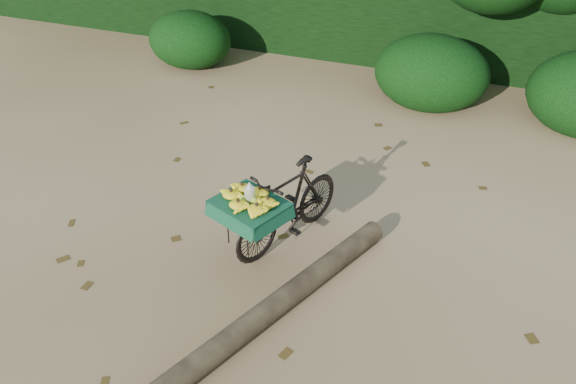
% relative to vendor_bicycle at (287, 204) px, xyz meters
% --- Properties ---
extents(ground, '(80.00, 80.00, 0.00)m').
position_rel_vendor_bicycle_xyz_m(ground, '(-0.61, 0.12, -0.52)').
color(ground, tan).
rests_on(ground, ground).
extents(vendor_bicycle, '(1.20, 1.83, 1.01)m').
position_rel_vendor_bicycle_xyz_m(vendor_bicycle, '(0.00, 0.00, 0.00)').
color(vendor_bicycle, black).
rests_on(vendor_bicycle, ground).
extents(fallen_log, '(1.46, 3.15, 0.24)m').
position_rel_vendor_bicycle_xyz_m(fallen_log, '(0.33, -1.13, -0.40)').
color(fallen_log, brown).
rests_on(fallen_log, ground).
extents(hedge_backdrop, '(26.00, 1.80, 1.80)m').
position_rel_vendor_bicycle_xyz_m(hedge_backdrop, '(-0.61, 6.42, 0.38)').
color(hedge_backdrop, black).
rests_on(hedge_backdrop, ground).
extents(bush_clumps, '(8.80, 1.70, 0.90)m').
position_rel_vendor_bicycle_xyz_m(bush_clumps, '(-0.11, 4.42, -0.07)').
color(bush_clumps, black).
rests_on(bush_clumps, ground).
extents(leaf_litter, '(7.00, 7.30, 0.01)m').
position_rel_vendor_bicycle_xyz_m(leaf_litter, '(-0.61, 0.77, -0.51)').
color(leaf_litter, '#473413').
rests_on(leaf_litter, ground).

